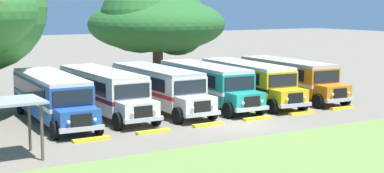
% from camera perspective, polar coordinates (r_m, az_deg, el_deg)
% --- Properties ---
extents(ground_plane, '(220.00, 220.00, 0.00)m').
position_cam_1_polar(ground_plane, '(33.47, 5.06, -3.87)').
color(ground_plane, slate).
extents(foreground_grass_strip, '(80.00, 11.94, 0.01)m').
position_cam_1_polar(foreground_grass_strip, '(27.08, 16.24, -7.02)').
color(foreground_grass_strip, olive).
rests_on(foreground_grass_strip, ground_plane).
extents(parked_bus_slot_0, '(3.10, 10.89, 2.82)m').
position_cam_1_polar(parked_bus_slot_0, '(35.22, -13.85, -0.87)').
color(parked_bus_slot_0, '#23519E').
rests_on(parked_bus_slot_0, ground_plane).
extents(parked_bus_slot_1, '(2.69, 10.84, 2.82)m').
position_cam_1_polar(parked_bus_slot_1, '(36.88, -8.85, -0.34)').
color(parked_bus_slot_1, silver).
rests_on(parked_bus_slot_1, ground_plane).
extents(parked_bus_slot_2, '(2.81, 10.85, 2.82)m').
position_cam_1_polar(parked_bus_slot_2, '(38.20, -3.43, 0.03)').
color(parked_bus_slot_2, silver).
rests_on(parked_bus_slot_2, ground_plane).
extents(parked_bus_slot_3, '(3.14, 10.90, 2.82)m').
position_cam_1_polar(parked_bus_slot_3, '(39.94, 1.40, 0.39)').
color(parked_bus_slot_3, teal).
rests_on(parked_bus_slot_3, ground_plane).
extents(parked_bus_slot_4, '(3.44, 10.96, 2.82)m').
position_cam_1_polar(parked_bus_slot_4, '(41.57, 5.62, 0.65)').
color(parked_bus_slot_4, yellow).
rests_on(parked_bus_slot_4, ground_plane).
extents(parked_bus_slot_5, '(3.31, 10.93, 2.82)m').
position_cam_1_polar(parked_bus_slot_5, '(43.99, 9.66, 0.98)').
color(parked_bus_slot_5, orange).
rests_on(parked_bus_slot_5, ground_plane).
extents(curb_wheelstop_0, '(2.00, 0.36, 0.15)m').
position_cam_1_polar(curb_wheelstop_0, '(29.97, -10.03, -5.23)').
color(curb_wheelstop_0, yellow).
rests_on(curb_wheelstop_0, ground_plane).
extents(curb_wheelstop_1, '(2.00, 0.36, 0.15)m').
position_cam_1_polar(curb_wheelstop_1, '(31.40, -3.89, -4.52)').
color(curb_wheelstop_1, yellow).
rests_on(curb_wheelstop_1, ground_plane).
extents(curb_wheelstop_2, '(2.00, 0.36, 0.15)m').
position_cam_1_polar(curb_wheelstop_2, '(33.17, 1.65, -3.82)').
color(curb_wheelstop_2, yellow).
rests_on(curb_wheelstop_2, ground_plane).
extents(curb_wheelstop_3, '(2.00, 0.36, 0.15)m').
position_cam_1_polar(curb_wheelstop_3, '(35.21, 6.58, -3.18)').
color(curb_wheelstop_3, yellow).
rests_on(curb_wheelstop_3, ground_plane).
extents(curb_wheelstop_4, '(2.00, 0.36, 0.15)m').
position_cam_1_polar(curb_wheelstop_4, '(37.49, 10.93, -2.59)').
color(curb_wheelstop_4, yellow).
rests_on(curb_wheelstop_4, ground_plane).
extents(curb_wheelstop_5, '(2.00, 0.36, 0.15)m').
position_cam_1_polar(curb_wheelstop_5, '(39.97, 14.76, -2.05)').
color(curb_wheelstop_5, yellow).
rests_on(curb_wheelstop_5, ground_plane).
extents(broad_shade_tree, '(13.08, 12.63, 9.25)m').
position_cam_1_polar(broad_shade_tree, '(53.92, -3.85, 6.46)').
color(broad_shade_tree, brown).
rests_on(broad_shade_tree, ground_plane).
extents(waiting_shelter, '(3.60, 2.60, 2.72)m').
position_cam_1_polar(waiting_shelter, '(26.80, -18.57, -1.91)').
color(waiting_shelter, brown).
rests_on(waiting_shelter, ground_plane).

